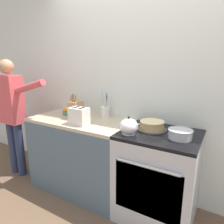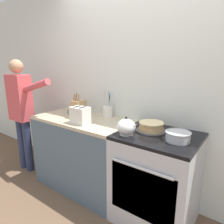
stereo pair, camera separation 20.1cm
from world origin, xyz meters
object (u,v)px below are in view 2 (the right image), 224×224
(person_baker, at_px, (21,107))
(mixing_bowl, at_px, (178,136))
(layer_cake, at_px, (151,127))
(knife_block, at_px, (79,109))
(tea_kettle, at_px, (126,127))
(stove_range, at_px, (156,178))
(toaster, at_px, (80,115))
(fruit_bowl, at_px, (76,110))
(utensil_crock, at_px, (108,111))

(person_baker, bearing_deg, mixing_bowl, 7.48)
(layer_cake, height_order, person_baker, person_baker)
(knife_block, xyz_separation_m, person_baker, (-0.94, -0.20, -0.06))
(tea_kettle, height_order, mixing_bowl, tea_kettle)
(stove_range, xyz_separation_m, knife_block, (-1.03, -0.00, 0.56))
(tea_kettle, bearing_deg, layer_cake, 57.08)
(tea_kettle, distance_m, toaster, 0.60)
(toaster, bearing_deg, knife_block, 137.75)
(knife_block, relative_size, fruit_bowl, 1.25)
(layer_cake, relative_size, knife_block, 0.98)
(layer_cake, height_order, tea_kettle, tea_kettle)
(layer_cake, distance_m, toaster, 0.78)
(toaster, relative_size, person_baker, 0.13)
(tea_kettle, bearing_deg, knife_block, 167.79)
(utensil_crock, height_order, person_baker, person_baker)
(fruit_bowl, xyz_separation_m, person_baker, (-0.75, -0.34, 0.01))
(person_baker, bearing_deg, toaster, 5.18)
(stove_range, height_order, tea_kettle, tea_kettle)
(stove_range, relative_size, tea_kettle, 4.23)
(knife_block, relative_size, toaster, 1.40)
(stove_range, relative_size, knife_block, 3.03)
(tea_kettle, relative_size, toaster, 1.00)
(utensil_crock, distance_m, toaster, 0.40)
(stove_range, relative_size, utensil_crock, 2.68)
(tea_kettle, relative_size, person_baker, 0.13)
(utensil_crock, xyz_separation_m, person_baker, (-1.20, -0.43, -0.02))
(toaster, bearing_deg, fruit_bowl, 141.16)
(toaster, bearing_deg, layer_cake, 16.81)
(tea_kettle, height_order, knife_block, knife_block)
(utensil_crock, bearing_deg, knife_block, -139.34)
(layer_cake, distance_m, tea_kettle, 0.27)
(layer_cake, relative_size, person_baker, 0.18)
(fruit_bowl, xyz_separation_m, toaster, (0.37, -0.30, 0.05))
(layer_cake, xyz_separation_m, toaster, (-0.74, -0.22, 0.05))
(utensil_crock, bearing_deg, tea_kettle, -37.37)
(mixing_bowl, bearing_deg, person_baker, -175.78)
(fruit_bowl, relative_size, person_baker, 0.15)
(mixing_bowl, bearing_deg, tea_kettle, -164.38)
(mixing_bowl, bearing_deg, toaster, -173.31)
(layer_cake, height_order, mixing_bowl, layer_cake)
(stove_range, bearing_deg, tea_kettle, -145.89)
(fruit_bowl, bearing_deg, mixing_bowl, -7.23)
(knife_block, xyz_separation_m, toaster, (0.18, -0.17, -0.02))
(toaster, bearing_deg, tea_kettle, -0.18)
(layer_cake, distance_m, fruit_bowl, 1.12)
(fruit_bowl, height_order, person_baker, person_baker)
(utensil_crock, distance_m, person_baker, 1.28)
(tea_kettle, bearing_deg, utensil_crock, 142.63)
(mixing_bowl, height_order, fruit_bowl, fruit_bowl)
(tea_kettle, xyz_separation_m, knife_block, (-0.78, 0.17, 0.03))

